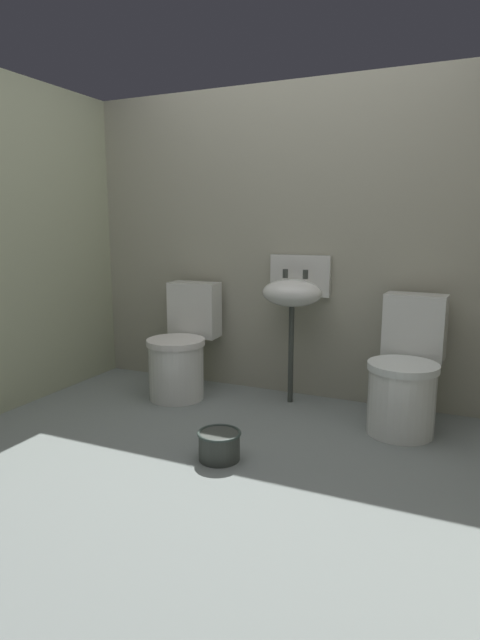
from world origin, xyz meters
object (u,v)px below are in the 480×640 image
Objects in this scene: bucket at (219,445)px; toilet_right at (405,376)px; toilet_left at (182,350)px; sink at (293,292)px.

toilet_right is at bearing 45.39° from bucket.
toilet_left is at bearing 130.43° from bucket.
toilet_left is 1.51m from toilet_right.
sink is (0.75, 0.19, 0.43)m from toilet_left.
toilet_left and toilet_right have the same top height.
toilet_right is 3.40× the size of bucket.
bucket is at bearing 49.34° from toilet_right.
sink is 4.32× the size of bucket.
bucket is at bearing -92.88° from sink.
toilet_right is (1.51, 0.00, 0.00)m from toilet_left.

